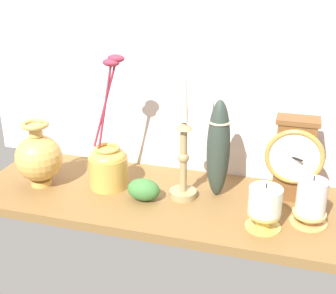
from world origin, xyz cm
name	(u,v)px	position (x,y,z in cm)	size (l,w,h in cm)	color
ground_plane	(162,199)	(0.00, 0.00, -1.20)	(100.00, 36.00, 2.40)	brown
back_wall	(182,59)	(0.00, 18.50, 32.50)	(120.00, 2.00, 65.00)	silver
mantel_clock	(294,158)	(32.21, 7.91, 11.42)	(14.45, 8.41, 21.81)	brown
candlestick_tall_left	(184,143)	(5.34, 0.96, 15.01)	(7.13, 7.13, 40.42)	#9E8859
brass_vase_bulbous	(39,157)	(-33.85, -3.24, 8.23)	(12.66, 12.66, 18.18)	tan
brass_vase_jar	(108,162)	(-15.51, 1.19, 7.06)	(10.85, 10.54, 36.13)	gold
pillar_candle_front	(265,206)	(26.85, -8.08, 5.67)	(8.33, 8.33, 11.42)	gold
pillar_candle_near_clock	(311,202)	(36.94, -3.14, 5.60)	(8.65, 8.65, 12.30)	tan
tall_ceramic_vase	(218,148)	(13.48, 4.61, 13.16)	(5.93, 5.93, 26.01)	#2D3830
ivy_sprig	(144,190)	(-3.97, -3.47, 2.90)	(8.55, 5.99, 5.79)	#3A7235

